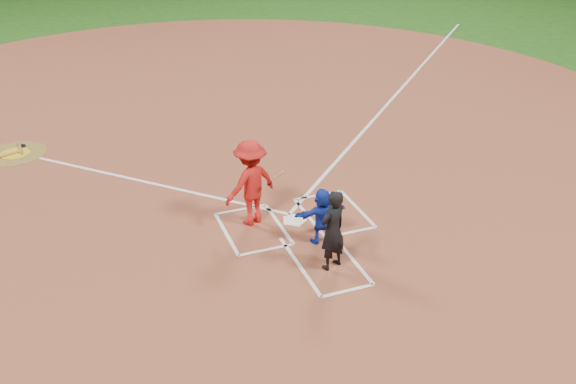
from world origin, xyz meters
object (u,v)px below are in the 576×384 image
object	(u,v)px
on_deck_circle	(15,153)
catcher	(322,216)
home_plate	(294,220)
umpire	(333,230)
batter_at_plate	(251,183)

from	to	relation	value
on_deck_circle	catcher	world-z (taller)	catcher
home_plate	umpire	distance (m)	2.13
catcher	umpire	world-z (taller)	umpire
on_deck_circle	catcher	xyz separation A→B (m)	(6.13, -7.13, 0.62)
umpire	batter_at_plate	size ratio (longest dim) A/B	0.87
home_plate	catcher	world-z (taller)	catcher
umpire	batter_at_plate	distance (m)	2.44
on_deck_circle	batter_at_plate	distance (m)	7.73
home_plate	catcher	xyz separation A→B (m)	(0.24, -1.01, 0.61)
catcher	home_plate	bearing A→B (deg)	-76.28
umpire	batter_at_plate	xyz separation A→B (m)	(-0.95, 2.24, 0.13)
home_plate	batter_at_plate	bearing A→B (deg)	-17.66
on_deck_circle	batter_at_plate	bearing A→B (deg)	-49.49
umpire	home_plate	bearing A→B (deg)	-109.83
home_plate	on_deck_circle	bearing A→B (deg)	-46.09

